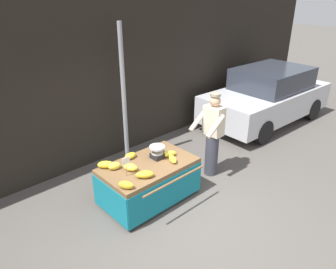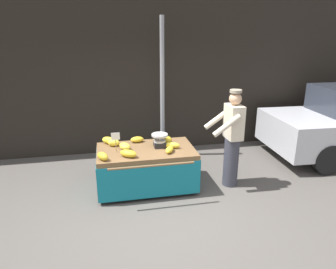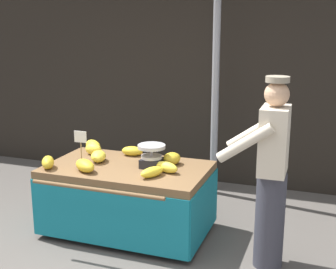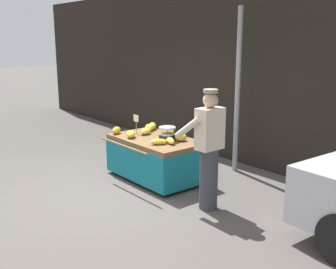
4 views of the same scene
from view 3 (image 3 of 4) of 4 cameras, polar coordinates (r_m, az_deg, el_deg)
back_wall at (r=6.24m, az=3.19°, el=10.01°), size 16.00×0.24×3.46m
street_pole at (r=5.62m, az=6.00°, el=6.81°), size 0.09×0.09×2.92m
banana_cart at (r=4.71m, az=-5.10°, el=-6.32°), size 1.66×1.18×0.72m
weighing_scale at (r=4.56m, az=-2.08°, el=-2.72°), size 0.28×0.28×0.23m
price_sign at (r=4.76m, az=-10.95°, el=-0.66°), size 0.14×0.01×0.34m
banana_bunch_0 at (r=4.43m, az=-0.21°, el=-4.12°), size 0.29×0.20×0.11m
banana_bunch_1 at (r=4.53m, az=-10.40°, el=-3.86°), size 0.32×0.29×0.12m
banana_bunch_2 at (r=5.08m, az=-9.37°, el=-1.83°), size 0.23×0.18×0.13m
banana_bunch_3 at (r=4.30m, az=-2.03°, el=-4.74°), size 0.22×0.29×0.10m
banana_bunch_4 at (r=4.70m, az=-14.87°, el=-3.40°), size 0.23×0.27×0.13m
banana_bunch_5 at (r=4.82m, az=-8.74°, el=-2.72°), size 0.24×0.29×0.12m
banana_bunch_6 at (r=5.00m, az=-4.51°, el=-2.08°), size 0.25×0.17×0.10m
banana_bunch_7 at (r=4.66m, az=0.46°, el=-3.06°), size 0.22×0.25×0.13m
banana_bunch_8 at (r=5.23m, az=-9.41°, el=-1.38°), size 0.30×0.28×0.13m
vendor_person at (r=4.04m, az=12.79°, el=-4.81°), size 0.59×0.52×1.71m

